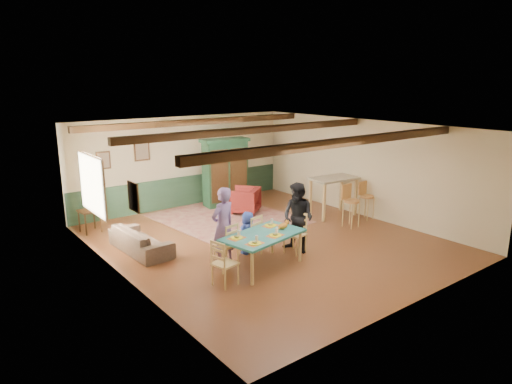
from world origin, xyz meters
TOP-DOWN VIEW (x-y plane):
  - floor at (0.00, 0.00)m, footprint 8.00×8.00m
  - wall_back at (0.00, 4.00)m, footprint 7.00×0.02m
  - wall_left at (-3.50, 0.00)m, footprint 0.02×8.00m
  - wall_right at (3.50, 0.00)m, footprint 0.02×8.00m
  - ceiling at (0.00, 0.00)m, footprint 7.00×8.00m
  - wainscot_back at (0.00, 3.98)m, footprint 6.95×0.03m
  - ceiling_beam_front at (0.00, -2.30)m, footprint 6.95×0.16m
  - ceiling_beam_mid at (0.00, 0.40)m, footprint 6.95×0.16m
  - ceiling_beam_back at (0.00, 3.00)m, footprint 6.95×0.16m
  - window_left at (-3.47, 1.70)m, footprint 0.06×1.60m
  - picture_left_wall at (-3.47, -0.60)m, footprint 0.04×0.42m
  - picture_back_a at (-1.30, 3.97)m, footprint 0.45×0.04m
  - picture_back_b at (-2.40, 3.97)m, footprint 0.38×0.04m
  - dining_table at (-1.06, -1.21)m, footprint 1.86×1.27m
  - dining_chair_far_left at (-1.56, -0.61)m, footprint 0.47×0.49m
  - dining_chair_far_right at (-0.82, -0.47)m, footprint 0.47×0.49m
  - dining_chair_end_left at (-2.13, -1.42)m, footprint 0.49×0.47m
  - dining_chair_end_right at (0.01, -1.00)m, footprint 0.49×0.47m
  - person_man at (-1.58, -0.54)m, footprint 0.66×0.50m
  - person_woman at (0.11, -0.98)m, footprint 0.73×0.86m
  - person_child at (-0.83, -0.39)m, footprint 0.52×0.39m
  - cat at (-0.53, -1.20)m, footprint 0.36×0.20m
  - place_setting_near_left at (-1.52, -1.55)m, footprint 0.43×0.35m
  - place_setting_near_center at (-0.92, -1.42)m, footprint 0.43×0.35m
  - place_setting_far_left at (-1.61, -1.08)m, footprint 0.43×0.35m
  - place_setting_far_right at (-0.59, -0.88)m, footprint 0.43×0.35m
  - area_rug at (0.26, 2.03)m, footprint 3.47×4.01m
  - armoire at (1.01, 3.25)m, footprint 1.50×0.73m
  - armchair at (0.97, 2.23)m, footprint 1.13×1.13m
  - sofa at (-2.67, 1.16)m, footprint 0.82×1.87m
  - end_table at (-3.12, 3.19)m, footprint 0.52×0.52m
  - table_lamp at (-3.12, 3.19)m, footprint 0.31×0.31m
  - counter_table at (2.78, 0.48)m, footprint 1.39×0.90m
  - bar_stool_left at (2.42, -0.51)m, footprint 0.42×0.46m
  - bar_stool_right at (3.27, -0.32)m, footprint 0.40×0.43m

SIDE VIEW (x-z plane):
  - floor at x=0.00m, z-range 0.00..0.00m
  - area_rug at x=0.26m, z-range 0.00..0.01m
  - sofa at x=-2.67m, z-range 0.00..0.54m
  - end_table at x=-3.12m, z-range 0.00..0.58m
  - dining_table at x=-1.06m, z-range 0.00..0.71m
  - armchair at x=0.97m, z-range 0.00..0.74m
  - wainscot_back at x=0.00m, z-range 0.00..0.90m
  - dining_chair_far_left at x=-1.56m, z-range 0.00..0.90m
  - dining_chair_far_right at x=-0.82m, z-range 0.00..0.90m
  - dining_chair_end_left at x=-2.13m, z-range 0.00..0.90m
  - dining_chair_end_right at x=0.01m, z-range 0.00..0.90m
  - person_child at x=-0.83m, z-range 0.00..0.95m
  - bar_stool_right at x=3.27m, z-range 0.00..1.04m
  - counter_table at x=2.78m, z-range 0.00..1.10m
  - bar_stool_left at x=2.42m, z-range 0.00..1.11m
  - place_setting_near_left at x=-1.52m, z-range 0.71..0.82m
  - place_setting_near_center at x=-0.92m, z-range 0.71..0.82m
  - place_setting_far_left at x=-1.61m, z-range 0.71..0.82m
  - place_setting_far_right at x=-0.59m, z-range 0.71..0.82m
  - person_woman at x=0.11m, z-range 0.00..1.57m
  - cat at x=-0.53m, z-range 0.71..0.88m
  - person_man at x=-1.58m, z-range 0.00..1.64m
  - table_lamp at x=-3.12m, z-range 0.58..1.11m
  - armoire at x=1.01m, z-range 0.00..2.04m
  - wall_back at x=0.00m, z-range 0.00..2.70m
  - wall_left at x=-3.50m, z-range 0.00..2.70m
  - wall_right at x=3.50m, z-range 0.00..2.70m
  - window_left at x=-3.47m, z-range 0.90..2.20m
  - picture_back_b at x=-2.40m, z-range 1.41..1.89m
  - picture_left_wall at x=-3.47m, z-range 1.49..2.01m
  - picture_back_a at x=-1.30m, z-range 1.52..2.08m
  - ceiling_beam_front at x=0.00m, z-range 2.53..2.69m
  - ceiling_beam_mid at x=0.00m, z-range 2.53..2.69m
  - ceiling_beam_back at x=0.00m, z-range 2.53..2.69m
  - ceiling at x=0.00m, z-range 2.69..2.71m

